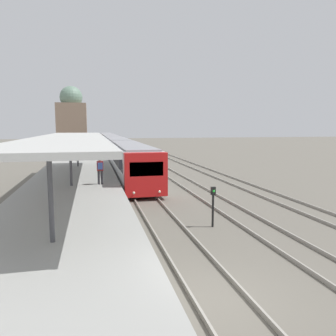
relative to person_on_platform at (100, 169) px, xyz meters
name	(u,v)px	position (x,y,z in m)	size (l,w,h in m)	color
ground_plane	(218,297)	(2.69, -12.98, -1.90)	(240.00, 240.00, 0.00)	#666056
track_platform_line	(218,294)	(2.69, -12.98, -1.82)	(1.51, 120.00, 0.15)	gray
station_platform	(40,301)	(-1.75, -12.98, -1.44)	(5.94, 80.00, 0.91)	#999993
platform_canopy	(71,139)	(-1.70, -0.07, 1.89)	(4.00, 25.33, 3.00)	beige
person_on_platform	(100,169)	(0.00, 0.00, 0.00)	(0.40, 0.40, 1.66)	#2D2D33
train_near	(113,145)	(2.69, 29.65, -0.20)	(2.63, 62.22, 3.06)	red
signal_post_near	(213,202)	(4.76, -7.15, -0.76)	(0.20, 0.21, 1.84)	black
distant_domed_building	(72,121)	(-3.92, 42.63, 3.63)	(5.28, 5.28, 11.84)	#89705B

